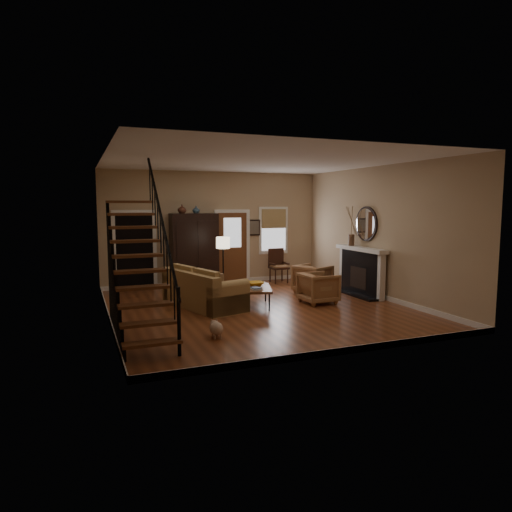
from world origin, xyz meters
name	(u,v)px	position (x,y,z in m)	size (l,w,h in m)	color
room	(218,238)	(-0.41, 1.76, 1.51)	(7.00, 7.33, 3.30)	brown
staircase	(139,247)	(-2.78, -1.30, 1.60)	(0.94, 2.80, 3.20)	brown
fireplace	(362,266)	(3.13, 0.50, 0.74)	(0.33, 1.95, 2.30)	black
armoire	(194,251)	(-0.70, 3.15, 1.05)	(1.30, 0.60, 2.10)	black
vase_a	(182,209)	(-1.05, 3.05, 2.22)	(0.24, 0.24, 0.25)	#4C2619
vase_b	(196,210)	(-0.65, 3.05, 2.21)	(0.20, 0.20, 0.21)	#334C60
sofa	(204,289)	(-1.11, 0.63, 0.42)	(0.97, 2.25, 0.84)	#A8824C
coffee_table	(256,297)	(0.02, 0.23, 0.22)	(0.68, 1.16, 0.45)	brown
bowl	(255,284)	(0.07, 0.38, 0.49)	(0.40, 0.40, 0.10)	gold
books	(256,289)	(-0.10, -0.07, 0.47)	(0.21, 0.29, 0.05)	beige
armchair_left	(318,288)	(1.53, -0.03, 0.37)	(0.78, 0.81, 0.73)	brown
armchair_right	(313,279)	(2.02, 1.14, 0.38)	(0.81, 0.84, 0.76)	brown
floor_lamp	(223,267)	(-0.31, 1.65, 0.76)	(0.35, 0.35, 1.52)	black
side_chair	(279,266)	(1.85, 2.95, 0.51)	(0.54, 0.54, 1.02)	#321910
dog	(216,330)	(-1.55, -1.87, 0.15)	(0.24, 0.40, 0.29)	beige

